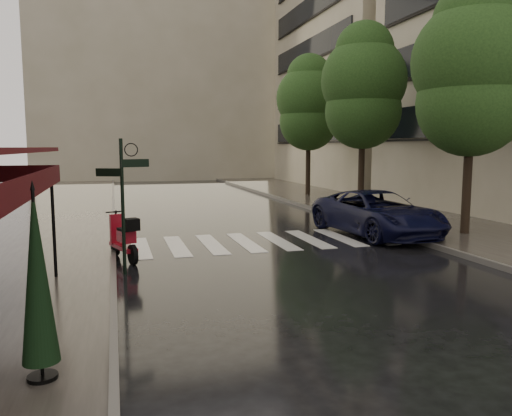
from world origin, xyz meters
TOP-DOWN VIEW (x-y plane):
  - ground at (0.00, 0.00)m, footprint 120.00×120.00m
  - sidewalk_near at (-4.50, 12.00)m, footprint 6.00×60.00m
  - sidewalk_far at (10.25, 12.00)m, footprint 5.50×60.00m
  - curb_near at (-1.45, 12.00)m, footprint 0.12×60.00m
  - curb_far at (7.45, 12.00)m, footprint 0.12×60.00m
  - crosswalk at (2.98, 6.00)m, footprint 7.85×3.20m
  - signpost at (-1.19, 3.00)m, footprint 1.17×0.29m
  - haussmann_far at (16.50, 26.00)m, footprint 8.00×16.00m
  - backdrop_building at (3.00, 38.00)m, footprint 22.00×6.00m
  - tree_near at (9.60, 5.00)m, footprint 3.80×3.80m
  - tree_mid at (9.50, 12.00)m, footprint 3.80×3.80m
  - tree_far at (9.70, 19.00)m, footprint 3.80×3.80m
  - scooter at (-1.17, 4.49)m, footprint 0.84×1.78m
  - parked_car at (7.00, 6.10)m, footprint 2.91×5.49m
  - parasol_back at (-2.28, -2.36)m, footprint 0.44×0.44m

SIDE VIEW (x-z plane):
  - ground at x=0.00m, z-range 0.00..0.00m
  - crosswalk at x=2.98m, z-range 0.00..0.01m
  - sidewalk_near at x=-4.50m, z-range 0.00..0.12m
  - sidewalk_far at x=10.25m, z-range 0.00..0.12m
  - curb_near at x=-1.45m, z-range -0.01..0.15m
  - curb_far at x=7.45m, z-range -0.01..0.15m
  - scooter at x=-1.17m, z-range -0.04..1.17m
  - parked_car at x=7.00m, z-range 0.00..1.47m
  - parasol_back at x=-2.28m, z-range 0.21..2.56m
  - signpost at x=-1.19m, z-range 0.28..3.38m
  - tree_near at x=9.60m, z-range 1.33..9.31m
  - tree_far at x=9.70m, z-range 1.37..9.54m
  - tree_mid at x=9.50m, z-range 1.42..9.76m
  - haussmann_far at x=16.50m, z-range 0.00..18.50m
  - backdrop_building at x=3.00m, z-range 0.00..20.00m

